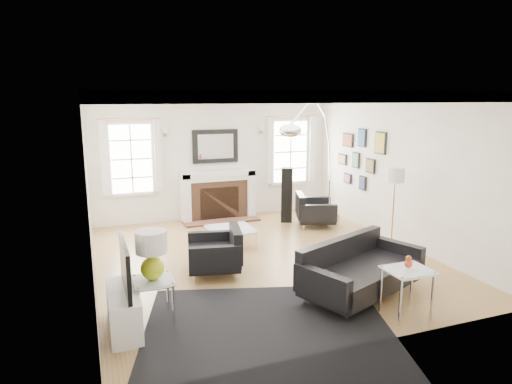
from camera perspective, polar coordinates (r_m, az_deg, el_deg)
name	(u,v)px	position (r m, az deg, el deg)	size (l,w,h in m)	color
floor	(263,259)	(7.96, 0.87, -8.32)	(6.00, 6.00, 0.00)	olive
back_wall	(215,157)	(10.42, -5.14, 4.37)	(5.50, 0.04, 2.80)	white
front_wall	(366,226)	(4.99, 13.58, -4.11)	(5.50, 0.04, 2.80)	white
left_wall	(88,191)	(7.09, -20.27, 0.17)	(0.04, 6.00, 2.80)	white
right_wall	(400,170)	(8.96, 17.53, 2.65)	(0.04, 6.00, 2.80)	white
ceiling	(263,93)	(7.48, 0.94, 12.26)	(5.50, 6.00, 0.02)	white
crown_molding	(263,97)	(7.48, 0.94, 11.80)	(5.50, 6.00, 0.12)	white
fireplace	(218,196)	(10.36, -4.74, -0.48)	(1.70, 0.69, 1.11)	white
mantel_mirror	(215,146)	(10.34, -5.10, 5.71)	(1.05, 0.07, 0.75)	black
window_left	(131,159)	(10.03, -15.33, 4.05)	(1.24, 0.15, 1.62)	white
window_right	(290,151)	(10.99, 4.30, 5.08)	(1.24, 0.15, 1.62)	white
gallery_wall	(360,155)	(9.96, 12.87, 4.56)	(0.04, 1.73, 1.29)	black
tv_unit	(124,304)	(5.80, -16.20, -13.29)	(0.35, 1.00, 1.09)	white
area_rug	(268,330)	(5.71, 1.52, -16.82)	(2.94, 2.45, 0.01)	black
sofa	(358,271)	(6.66, 12.64, -9.63)	(2.10, 1.52, 0.63)	black
armchair_left	(217,253)	(7.25, -4.84, -7.60)	(0.97, 1.04, 0.61)	black
armchair_right	(313,211)	(9.90, 7.16, -2.40)	(1.01, 1.07, 0.59)	black
coffee_table	(231,230)	(8.46, -3.18, -4.77)	(0.81, 0.81, 0.36)	silver
side_table_left	(153,287)	(5.89, -12.69, -11.55)	(0.49, 0.49, 0.54)	silver
nesting_table	(407,278)	(6.15, 18.38, -10.22)	(0.56, 0.47, 0.62)	silver
gourd_lamp	(152,252)	(5.73, -12.90, -7.29)	(0.39, 0.39, 0.62)	#BECE19
orange_vase	(408,262)	(6.07, 18.52, -8.34)	(0.10, 0.10, 0.16)	#B53317
arc_floor_lamp	(312,163)	(9.01, 7.04, 3.67)	(1.93, 1.79, 2.74)	white
stick_floor_lamp	(395,179)	(8.17, 17.00, 1.53)	(0.32, 0.32, 1.56)	#C78445
speaker_tower	(287,195)	(10.13, 3.85, -0.36)	(0.24, 0.24, 1.22)	black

